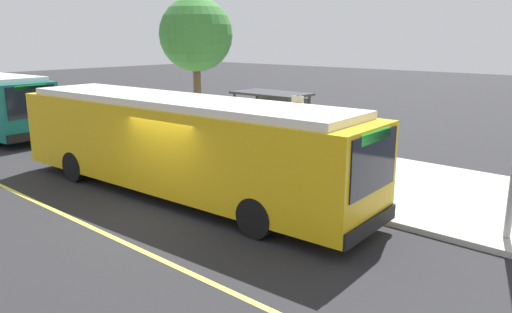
# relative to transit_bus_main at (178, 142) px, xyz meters

# --- Properties ---
(ground_plane) EXTENTS (120.00, 120.00, 0.00)m
(ground_plane) POSITION_rel_transit_bus_main_xyz_m (0.81, -1.01, -1.62)
(ground_plane) COLOR #232326
(sidewalk_curb) EXTENTS (44.00, 6.40, 0.15)m
(sidewalk_curb) POSITION_rel_transit_bus_main_xyz_m (0.81, 4.99, -1.54)
(sidewalk_curb) COLOR #B7B2A8
(sidewalk_curb) RESTS_ON ground_plane
(lane_stripe_center) EXTENTS (36.00, 0.14, 0.01)m
(lane_stripe_center) POSITION_rel_transit_bus_main_xyz_m (0.81, -3.21, -1.61)
(lane_stripe_center) COLOR #E0D64C
(lane_stripe_center) RESTS_ON ground_plane
(transit_bus_main) EXTENTS (12.67, 3.23, 2.95)m
(transit_bus_main) POSITION_rel_transit_bus_main_xyz_m (0.00, 0.00, 0.00)
(transit_bus_main) COLOR gold
(transit_bus_main) RESTS_ON ground_plane
(bus_shelter) EXTENTS (2.90, 1.60, 2.48)m
(bus_shelter) POSITION_rel_transit_bus_main_xyz_m (-0.86, 5.30, 0.30)
(bus_shelter) COLOR #333338
(bus_shelter) RESTS_ON sidewalk_curb
(waiting_bench) EXTENTS (1.60, 0.48, 0.95)m
(waiting_bench) POSITION_rel_transit_bus_main_xyz_m (-0.78, 5.34, -0.99)
(waiting_bench) COLOR brown
(waiting_bench) RESTS_ON sidewalk_curb
(route_sign_post) EXTENTS (0.44, 0.08, 2.80)m
(route_sign_post) POSITION_rel_transit_bus_main_xyz_m (2.28, 2.82, 0.34)
(route_sign_post) COLOR #333338
(route_sign_post) RESTS_ON sidewalk_curb
(pedestrian_commuter) EXTENTS (0.24, 0.40, 1.69)m
(pedestrian_commuter) POSITION_rel_transit_bus_main_xyz_m (-1.37, 3.76, -0.50)
(pedestrian_commuter) COLOR #282D47
(pedestrian_commuter) RESTS_ON sidewalk_curb
(street_tree_near_shelter) EXTENTS (3.40, 3.40, 6.32)m
(street_tree_near_shelter) POSITION_rel_transit_bus_main_xyz_m (-6.42, 6.58, 3.12)
(street_tree_near_shelter) COLOR brown
(street_tree_near_shelter) RESTS_ON sidewalk_curb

